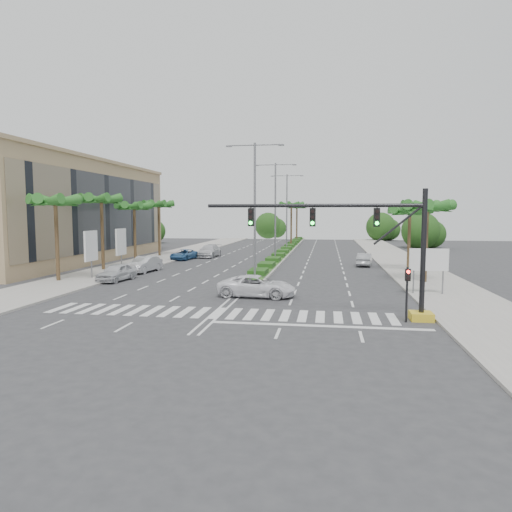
{
  "coord_description": "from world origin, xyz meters",
  "views": [
    {
      "loc": [
        6.32,
        -25.77,
        5.83
      ],
      "look_at": [
        1.58,
        4.55,
        3.0
      ],
      "focal_mm": 32.0,
      "sensor_mm": 36.0,
      "label": 1
    }
  ],
  "objects_px": {
    "car_parked_c": "(184,255)",
    "car_parked_d": "(209,251)",
    "car_right": "(364,260)",
    "car_parked_b": "(144,264)",
    "car_crossing": "(257,286)",
    "car_parked_a": "(117,272)"
  },
  "relations": [
    {
      "from": "car_parked_c",
      "to": "car_parked_a",
      "type": "bearing_deg",
      "value": -82.04
    },
    {
      "from": "car_parked_c",
      "to": "car_right",
      "type": "height_order",
      "value": "car_right"
    },
    {
      "from": "car_parked_b",
      "to": "car_crossing",
      "type": "relative_size",
      "value": 0.88
    },
    {
      "from": "car_right",
      "to": "car_parked_b",
      "type": "bearing_deg",
      "value": 30.17
    },
    {
      "from": "car_crossing",
      "to": "car_parked_c",
      "type": "bearing_deg",
      "value": 31.93
    },
    {
      "from": "car_parked_d",
      "to": "car_crossing",
      "type": "relative_size",
      "value": 1.03
    },
    {
      "from": "car_parked_d",
      "to": "car_right",
      "type": "relative_size",
      "value": 1.3
    },
    {
      "from": "car_parked_a",
      "to": "car_parked_b",
      "type": "height_order",
      "value": "car_parked_b"
    },
    {
      "from": "car_parked_c",
      "to": "car_crossing",
      "type": "height_order",
      "value": "car_crossing"
    },
    {
      "from": "car_parked_b",
      "to": "car_parked_d",
      "type": "height_order",
      "value": "car_parked_d"
    },
    {
      "from": "car_parked_b",
      "to": "car_crossing",
      "type": "xyz_separation_m",
      "value": [
        13.27,
        -11.73,
        -0.03
      ]
    },
    {
      "from": "car_parked_a",
      "to": "car_right",
      "type": "height_order",
      "value": "car_parked_a"
    },
    {
      "from": "car_parked_a",
      "to": "car_parked_b",
      "type": "relative_size",
      "value": 0.93
    },
    {
      "from": "car_parked_c",
      "to": "car_crossing",
      "type": "bearing_deg",
      "value": -53.64
    },
    {
      "from": "car_parked_a",
      "to": "car_parked_c",
      "type": "distance_m",
      "value": 18.93
    },
    {
      "from": "car_parked_b",
      "to": "car_crossing",
      "type": "bearing_deg",
      "value": -35.17
    },
    {
      "from": "car_parked_c",
      "to": "car_parked_d",
      "type": "distance_m",
      "value": 4.61
    },
    {
      "from": "car_parked_b",
      "to": "car_parked_a",
      "type": "bearing_deg",
      "value": -83.7
    },
    {
      "from": "car_parked_b",
      "to": "car_parked_c",
      "type": "distance_m",
      "value": 12.82
    },
    {
      "from": "car_crossing",
      "to": "car_parked_d",
      "type": "bearing_deg",
      "value": 24.63
    },
    {
      "from": "car_parked_a",
      "to": "car_parked_d",
      "type": "bearing_deg",
      "value": 90.85
    },
    {
      "from": "car_parked_c",
      "to": "car_right",
      "type": "relative_size",
      "value": 1.09
    }
  ]
}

